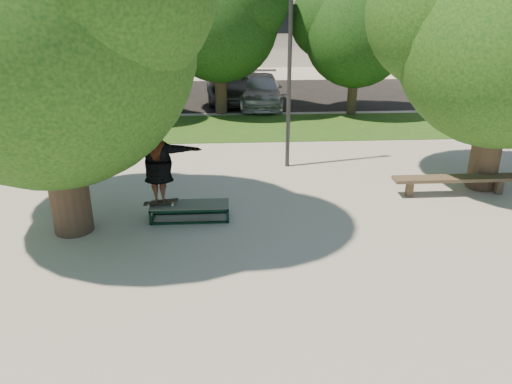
{
  "coord_description": "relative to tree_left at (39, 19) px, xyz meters",
  "views": [
    {
      "loc": [
        -0.78,
        -9.12,
        4.98
      ],
      "look_at": [
        -0.2,
        0.6,
        0.98
      ],
      "focal_mm": 35.0,
      "sensor_mm": 36.0,
      "label": 1
    }
  ],
  "objects": [
    {
      "name": "car_grey",
      "position": [
        3.88,
        13.66,
        -3.66
      ],
      "size": [
        2.81,
        5.6,
        1.52
      ],
      "primitive_type": "imported",
      "rotation": [
        0.0,
        0.0,
        0.05
      ],
      "color": "#58585D",
      "rests_on": "asphalt_strip"
    },
    {
      "name": "grass_strip",
      "position": [
        5.29,
        8.41,
        -4.41
      ],
      "size": [
        30.0,
        4.0,
        0.02
      ],
      "primitive_type": "cube",
      "color": "#174313",
      "rests_on": "ground"
    },
    {
      "name": "tree_left",
      "position": [
        0.0,
        0.0,
        0.0
      ],
      "size": [
        6.96,
        5.95,
        7.12
      ],
      "color": "#38281E",
      "rests_on": "ground"
    },
    {
      "name": "bg_tree_right",
      "position": [
        8.73,
        10.47,
        -0.93
      ],
      "size": [
        5.04,
        4.31,
        5.43
      ],
      "color": "#38281E",
      "rests_on": "ground"
    },
    {
      "name": "lamppost",
      "position": [
        5.29,
        3.91,
        -1.27
      ],
      "size": [
        0.25,
        0.15,
        6.11
      ],
      "color": "#2D2D30",
      "rests_on": "ground"
    },
    {
      "name": "bg_tree_mid",
      "position": [
        3.22,
        10.98,
        -0.41
      ],
      "size": [
        5.76,
        4.92,
        6.24
      ],
      "color": "#38281E",
      "rests_on": "ground"
    },
    {
      "name": "ground",
      "position": [
        4.29,
        -1.09,
        -4.42
      ],
      "size": [
        120.0,
        120.0,
        0.0
      ],
      "primitive_type": "plane",
      "color": "#ADA99F",
      "rests_on": "ground"
    },
    {
      "name": "tree_right",
      "position": [
        10.21,
        1.99,
        -0.33
      ],
      "size": [
        6.24,
        5.33,
        6.51
      ],
      "color": "#38281E",
      "rests_on": "ground"
    },
    {
      "name": "car_silver_a",
      "position": [
        -3.28,
        12.44,
        -3.69
      ],
      "size": [
        2.3,
        4.49,
        1.46
      ],
      "primitive_type": "imported",
      "rotation": [
        0.0,
        0.0,
        0.14
      ],
      "color": "#A0A0A5",
      "rests_on": "asphalt_strip"
    },
    {
      "name": "bench",
      "position": [
        9.35,
        1.41,
        -4.01
      ],
      "size": [
        3.24,
        0.45,
        0.5
      ],
      "rotation": [
        0.0,
        0.0,
        0.0
      ],
      "color": "brown",
      "rests_on": "ground"
    },
    {
      "name": "grind_box",
      "position": [
        2.61,
        0.35,
        -4.23
      ],
      "size": [
        1.8,
        0.6,
        0.38
      ],
      "color": "#113321",
      "rests_on": "ground"
    },
    {
      "name": "car_silver_b",
      "position": [
        5.09,
        12.41,
        -3.76
      ],
      "size": [
        2.08,
        4.65,
        1.32
      ],
      "primitive_type": "imported",
      "rotation": [
        0.0,
        0.0,
        -0.05
      ],
      "color": "#ADADB2",
      "rests_on": "asphalt_strip"
    },
    {
      "name": "skater_rig",
      "position": [
        1.96,
        0.35,
        -3.16
      ],
      "size": [
        2.01,
        0.62,
        1.7
      ],
      "rotation": [
        0.0,
        0.0,
        3.1
      ],
      "color": "white",
      "rests_on": "grind_box"
    },
    {
      "name": "asphalt_strip",
      "position": [
        4.29,
        14.91,
        -4.42
      ],
      "size": [
        40.0,
        8.0,
        0.01
      ],
      "primitive_type": "cube",
      "color": "black",
      "rests_on": "ground"
    },
    {
      "name": "bg_tree_left",
      "position": [
        -2.28,
        9.98,
        -0.69
      ],
      "size": [
        5.28,
        4.51,
        5.77
      ],
      "color": "#38281E",
      "rests_on": "ground"
    },
    {
      "name": "car_dark",
      "position": [
        -0.71,
        14.79,
        -3.7
      ],
      "size": [
        1.63,
        4.41,
        1.44
      ],
      "primitive_type": "imported",
      "rotation": [
        0.0,
        0.0,
        0.02
      ],
      "color": "black",
      "rests_on": "asphalt_strip"
    }
  ]
}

